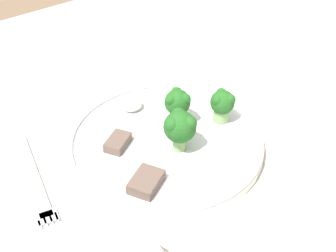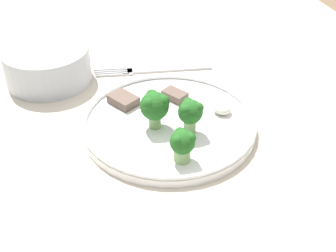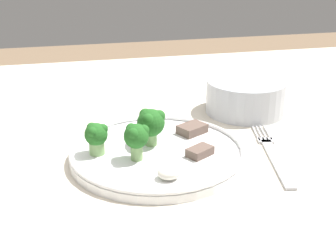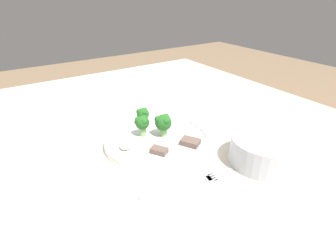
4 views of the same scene
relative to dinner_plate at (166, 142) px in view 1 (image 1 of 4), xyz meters
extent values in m
cube|color=beige|center=(0.02, 0.05, -0.02)|extent=(1.33, 1.05, 0.03)
cylinder|color=brown|center=(-0.59, -0.42, -0.40)|extent=(0.06, 0.06, 0.72)
cylinder|color=white|center=(0.00, 0.00, 0.00)|extent=(0.25, 0.25, 0.01)
torus|color=white|center=(0.00, 0.00, 0.01)|extent=(0.25, 0.25, 0.01)
cube|color=#B2B2B7|center=(0.16, -0.05, -0.01)|extent=(0.04, 0.15, 0.00)
cube|color=#B2B2B7|center=(0.18, 0.02, -0.01)|extent=(0.03, 0.02, 0.00)
cube|color=#B2B2B7|center=(0.19, 0.05, -0.01)|extent=(0.01, 0.06, 0.00)
cube|color=#B2B2B7|center=(0.18, 0.05, -0.01)|extent=(0.01, 0.06, 0.00)
cube|color=#B2B2B7|center=(0.18, 0.05, -0.01)|extent=(0.01, 0.06, 0.00)
cube|color=#B2B2B7|center=(0.17, 0.05, -0.01)|extent=(0.01, 0.06, 0.00)
cylinder|color=#7FA866|center=(-0.03, -0.02, 0.01)|extent=(0.02, 0.02, 0.02)
sphere|color=#215B1E|center=(-0.03, -0.02, 0.04)|extent=(0.03, 0.03, 0.03)
sphere|color=#215B1E|center=(-0.02, -0.02, 0.05)|extent=(0.02, 0.02, 0.02)
sphere|color=#215B1E|center=(-0.04, -0.01, 0.05)|extent=(0.02, 0.02, 0.02)
sphere|color=#215B1E|center=(-0.04, -0.03, 0.05)|extent=(0.02, 0.02, 0.02)
cylinder|color=#7FA866|center=(0.00, 0.02, 0.01)|extent=(0.02, 0.02, 0.02)
sphere|color=#215B1E|center=(0.00, 0.02, 0.04)|extent=(0.04, 0.04, 0.04)
sphere|color=#215B1E|center=(0.01, 0.02, 0.05)|extent=(0.02, 0.02, 0.02)
sphere|color=#215B1E|center=(-0.01, 0.03, 0.05)|extent=(0.02, 0.02, 0.02)
sphere|color=#215B1E|center=(-0.01, 0.01, 0.05)|extent=(0.02, 0.02, 0.02)
cylinder|color=#7FA866|center=(-0.08, 0.01, 0.01)|extent=(0.02, 0.02, 0.02)
sphere|color=#215B1E|center=(-0.08, 0.01, 0.03)|extent=(0.03, 0.03, 0.03)
sphere|color=#215B1E|center=(-0.08, 0.01, 0.04)|extent=(0.01, 0.01, 0.01)
sphere|color=#215B1E|center=(-0.09, 0.02, 0.04)|extent=(0.01, 0.01, 0.01)
sphere|color=#215B1E|center=(-0.09, 0.00, 0.04)|extent=(0.01, 0.01, 0.01)
cube|color=brown|center=(0.06, -0.03, 0.01)|extent=(0.04, 0.04, 0.01)
cube|color=brown|center=(0.07, 0.05, 0.01)|extent=(0.05, 0.05, 0.01)
ellipsoid|color=silver|center=(0.00, -0.08, 0.01)|extent=(0.03, 0.03, 0.02)
camera|label=1|loc=(0.27, 0.37, 0.40)|focal=50.00mm
camera|label=2|loc=(-0.52, 0.17, 0.40)|focal=50.00mm
camera|label=3|loc=(-0.12, -0.59, 0.30)|focal=50.00mm
camera|label=4|loc=(0.47, -0.28, 0.33)|focal=28.00mm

